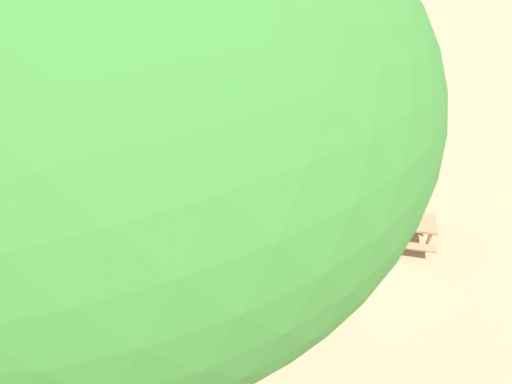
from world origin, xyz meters
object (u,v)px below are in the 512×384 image
person_handler (256,151)px  picnic_table_near (405,225)px  market_stall_red (171,85)px  wooden_bench (311,142)px  picnic_table_far (302,281)px  feed_bucket (340,248)px  market_stall_blue (113,108)px  elephant (270,192)px  shade_tree_main (142,123)px  market_stall_teal (44,136)px

person_handler → picnic_table_near: (0.48, -4.99, -0.36)m
market_stall_red → wooden_bench: bearing=-77.9°
picnic_table_far → person_handler: bearing=83.0°
feed_bucket → person_handler: bearing=75.4°
wooden_bench → market_stall_red: 6.15m
market_stall_blue → feed_bucket: 9.54m
elephant → market_stall_red: bearing=73.6°
shade_tree_main → picnic_table_far: shade_tree_main is taller
shade_tree_main → picnic_table_near: (7.12, -0.28, -5.96)m
person_handler → picnic_table_far: size_ratio=0.80×
person_handler → picnic_table_near: person_handler is taller
elephant → shade_tree_main: shade_tree_main is taller
market_stall_blue → person_handler: bearing=-73.1°
shade_tree_main → picnic_table_far: 7.06m
feed_bucket → market_stall_teal: bearing=108.7°
feed_bucket → shade_tree_main: bearing=-172.9°
person_handler → market_stall_red: market_stall_red is taller
shade_tree_main → market_stall_teal: bearing=76.8°
market_stall_teal → market_stall_blue: same height
elephant → picnic_table_far: 3.14m
person_handler → picnic_table_far: 5.06m
picnic_table_near → market_stall_teal: bearing=173.0°
elephant → picnic_table_near: bearing=-65.2°
picnic_table_far → feed_bucket: picnic_table_far is taller
market_stall_teal → market_stall_red: 5.20m
shade_tree_main → feed_bucket: 8.51m
market_stall_teal → market_stall_red: size_ratio=1.00×
person_handler → wooden_bench: bearing=116.6°
elephant → picnic_table_far: bearing=-124.9°
picnic_table_far → market_stall_blue: (1.24, 9.60, 0.55)m
person_handler → picnic_table_near: bearing=45.1°
person_handler → picnic_table_near: size_ratio=0.79×
elephant → feed_bucket: size_ratio=5.00×
person_handler → shade_tree_main: 9.88m
shade_tree_main → person_handler: bearing=35.3°
wooden_bench → market_stall_blue: bearing=98.1°
person_handler → market_stall_blue: market_stall_blue is taller
person_handler → wooden_bench: person_handler is taller
shade_tree_main → picnic_table_far: bearing=8.7°
person_handler → market_stall_teal: 6.93m
person_handler → market_stall_blue: 5.71m
picnic_table_far → elephant: bearing=83.2°
picnic_table_far → market_stall_red: market_stall_red is taller
picnic_table_near → market_stall_red: 10.48m
person_handler → elephant: bearing=4.3°
picnic_table_far → market_stall_teal: (-1.36, 9.60, 0.55)m
picnic_table_far → market_stall_blue: market_stall_blue is taller
person_handler → market_stall_teal: size_ratio=0.64×
wooden_bench → picnic_table_far: size_ratio=0.71×
shade_tree_main → wooden_bench: bearing=25.3°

